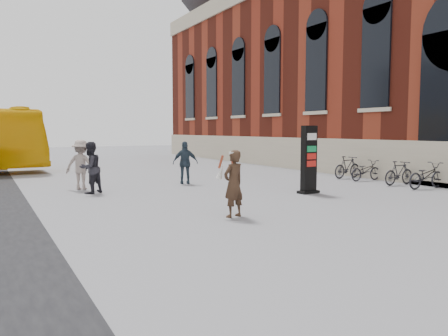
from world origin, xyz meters
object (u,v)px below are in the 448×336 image
woman (233,183)px  info_pylon (309,160)px  bike_4 (426,176)px  bike_5 (399,173)px  pedestrian_c (185,163)px  pedestrian_a (90,168)px  bike_7 (347,167)px  bike_6 (366,170)px  pedestrian_b (81,165)px

woman → info_pylon: bearing=-167.0°
bike_4 → bike_5: size_ratio=1.16×
woman → pedestrian_c: bearing=-119.1°
pedestrian_a → pedestrian_c: size_ratio=1.03×
pedestrian_a → pedestrian_c: pedestrian_a is taller
info_pylon → bike_7: (4.72, 2.87, -0.67)m
bike_7 → woman: bearing=113.8°
woman → bike_6: bearing=-170.7°
pedestrian_c → bike_5: size_ratio=1.07×
woman → pedestrian_c: 7.17m
bike_4 → info_pylon: bearing=75.9°
pedestrian_a → bike_6: pedestrian_a is taller
info_pylon → bike_5: (4.72, 0.00, -0.70)m
pedestrian_a → bike_4: (11.48, -4.94, -0.41)m
pedestrian_a → pedestrian_c: bearing=159.8°
info_pylon → woman: info_pylon is taller
bike_5 → bike_6: 1.76m
bike_5 → bike_6: size_ratio=0.95×
woman → bike_7: (9.19, 5.24, -0.37)m
pedestrian_c → bike_5: 8.74m
bike_7 → bike_6: bearing=174.1°
pedestrian_c → bike_6: size_ratio=1.02×
bike_4 → woman: bearing=97.6°
bike_6 → bike_5: bearing=179.3°
bike_4 → bike_6: 3.01m
pedestrian_b → bike_5: pedestrian_b is taller
pedestrian_c → bike_4: (7.43, -5.83, -0.38)m
bike_6 → bike_7: bike_7 is taller
info_pylon → pedestrian_a: bearing=146.4°
pedestrian_b → pedestrian_a: bearing=125.8°
pedestrian_c → bike_4: 9.45m
pedestrian_c → bike_7: pedestrian_c is taller
bike_5 → bike_7: bike_7 is taller
pedestrian_c → pedestrian_a: bearing=33.8°
pedestrian_a → bike_6: 11.65m
woman → pedestrian_b: pedestrian_b is taller
info_pylon → pedestrian_b: bearing=139.4°
bike_5 → info_pylon: bearing=89.4°
bike_5 → bike_7: (0.00, 2.87, 0.02)m
bike_6 → bike_4: bearing=179.3°
bike_4 → bike_6: bike_4 is taller
bike_5 → bike_6: bike_5 is taller
woman → pedestrian_a: (-2.29, 6.07, 0.03)m
bike_4 → pedestrian_c: bearing=52.5°
bike_5 → bike_7: 2.87m
woman → bike_7: 10.58m
info_pylon → bike_7: size_ratio=1.38×
pedestrian_c → bike_4: bearing=163.3°
pedestrian_b → bike_7: pedestrian_b is taller
pedestrian_b → bike_6: pedestrian_b is taller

